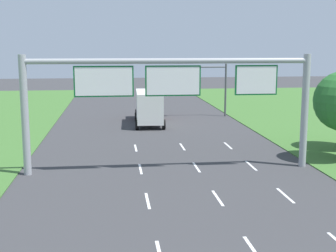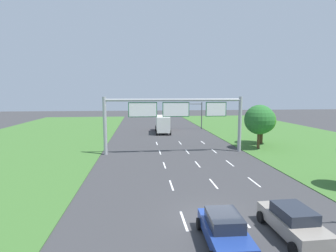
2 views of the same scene
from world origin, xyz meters
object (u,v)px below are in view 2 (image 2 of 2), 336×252
(roadside_tree_mid, at_px, (259,120))
(roadside_tree_far, at_px, (262,120))
(car_lead_silver, at_px, (293,221))
(traffic_light_mast, at_px, (193,111))
(box_truck, at_px, (163,123))
(sign_gantry, at_px, (175,113))
(car_near_red, at_px, (224,229))

(roadside_tree_mid, height_order, roadside_tree_far, roadside_tree_mid)
(car_lead_silver, relative_size, traffic_light_mast, 0.77)
(car_lead_silver, xyz_separation_m, box_truck, (-3.52, 37.05, 0.93))
(box_truck, distance_m, sign_gantry, 17.61)
(car_lead_silver, distance_m, traffic_light_mast, 41.15)
(car_lead_silver, xyz_separation_m, sign_gantry, (-3.55, 19.73, 4.14))
(car_near_red, bearing_deg, roadside_tree_far, 62.70)
(car_near_red, relative_size, roadside_tree_far, 0.78)
(roadside_tree_mid, bearing_deg, box_truck, 125.49)
(box_truck, distance_m, roadside_tree_mid, 19.90)
(sign_gantry, xyz_separation_m, roadside_tree_mid, (11.51, 1.21, -1.02))
(traffic_light_mast, distance_m, roadside_tree_far, 18.13)
(roadside_tree_mid, bearing_deg, traffic_light_mast, 103.85)
(car_near_red, xyz_separation_m, traffic_light_mast, (6.81, 41.28, 3.08))
(traffic_light_mast, bearing_deg, roadside_tree_far, -67.62)
(car_lead_silver, height_order, traffic_light_mast, traffic_light_mast)
(sign_gantry, relative_size, traffic_light_mast, 3.08)
(car_lead_silver, relative_size, roadside_tree_far, 0.79)
(sign_gantry, relative_size, roadside_tree_far, 3.18)
(roadside_tree_far, bearing_deg, roadside_tree_mid, -121.48)
(car_lead_silver, bearing_deg, traffic_light_mast, 84.88)
(car_near_red, height_order, roadside_tree_mid, roadside_tree_mid)
(box_truck, relative_size, roadside_tree_far, 1.54)
(car_near_red, relative_size, box_truck, 0.51)
(box_truck, xyz_separation_m, traffic_light_mast, (6.56, 3.87, 2.12))
(traffic_light_mast, xyz_separation_m, roadside_tree_mid, (4.93, -19.98, 0.06))
(roadside_tree_mid, bearing_deg, car_lead_silver, -110.83)
(roadside_tree_far, bearing_deg, car_near_red, -119.22)
(car_near_red, distance_m, traffic_light_mast, 41.95)
(car_near_red, relative_size, car_lead_silver, 0.98)
(car_near_red, distance_m, car_lead_silver, 3.79)
(sign_gantry, xyz_separation_m, roadside_tree_far, (13.49, 4.43, -1.45))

